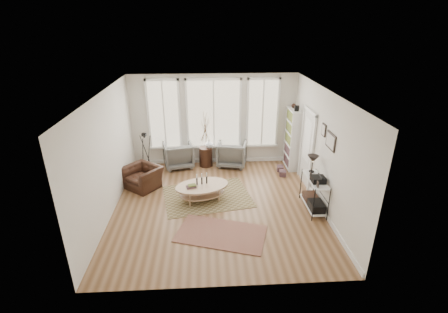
{
  "coord_description": "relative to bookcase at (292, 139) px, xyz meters",
  "views": [
    {
      "loc": [
        -0.26,
        -7.16,
        4.43
      ],
      "look_at": [
        0.2,
        0.6,
        1.1
      ],
      "focal_mm": 26.0,
      "sensor_mm": 36.0,
      "label": 1
    }
  ],
  "objects": [
    {
      "name": "door",
      "position": [
        0.13,
        -1.08,
        0.17
      ],
      "size": [
        0.09,
        1.06,
        2.22
      ],
      "color": "silver",
      "rests_on": "ground"
    },
    {
      "name": "armchair_left",
      "position": [
        -3.6,
        0.22,
        -0.55
      ],
      "size": [
        1.06,
        1.08,
        0.82
      ],
      "primitive_type": "imported",
      "rotation": [
        0.0,
        0.0,
        3.38
      ],
      "color": "slate",
      "rests_on": "ground"
    },
    {
      "name": "bookcase",
      "position": [
        0.0,
        0.0,
        0.0
      ],
      "size": [
        0.31,
        0.85,
        2.06
      ],
      "color": "white",
      "rests_on": "ground"
    },
    {
      "name": "book_stack_far",
      "position": [
        -0.39,
        -0.64,
        -0.87
      ],
      "size": [
        0.24,
        0.28,
        0.16
      ],
      "primitive_type": "cube",
      "rotation": [
        0.0,
        0.0,
        -0.17
      ],
      "color": "brown",
      "rests_on": "ground"
    },
    {
      "name": "vase",
      "position": [
        -2.6,
        0.22,
        -0.19
      ],
      "size": [
        0.31,
        0.31,
        0.26
      ],
      "primitive_type": "imported",
      "rotation": [
        0.0,
        0.0,
        -0.24
      ],
      "color": "silver",
      "rests_on": "side_table"
    },
    {
      "name": "tripod_camera",
      "position": [
        -4.53,
        -0.2,
        -0.36
      ],
      "size": [
        0.46,
        0.46,
        1.3
      ],
      "color": "black",
      "rests_on": "ground"
    },
    {
      "name": "wall_art",
      "position": [
        0.14,
        -2.49,
        0.92
      ],
      "size": [
        0.04,
        0.88,
        0.44
      ],
      "color": "black",
      "rests_on": "ground"
    },
    {
      "name": "rug_main",
      "position": [
        -2.7,
        -1.76,
        -0.95
      ],
      "size": [
        2.53,
        2.09,
        0.01
      ],
      "primitive_type": "cube",
      "rotation": [
        0.0,
        0.0,
        0.19
      ],
      "color": "brown",
      "rests_on": "ground"
    },
    {
      "name": "book_stack_near",
      "position": [
        -0.39,
        -0.3,
        -0.88
      ],
      "size": [
        0.23,
        0.27,
        0.16
      ],
      "primitive_type": "cube",
      "rotation": [
        0.0,
        0.0,
        -0.13
      ],
      "color": "brown",
      "rests_on": "ground"
    },
    {
      "name": "coffee_table",
      "position": [
        -2.84,
        -1.94,
        -0.61
      ],
      "size": [
        1.57,
        1.22,
        0.64
      ],
      "color": "tan",
      "rests_on": "ground"
    },
    {
      "name": "armchair_right",
      "position": [
        -1.87,
        0.22,
        -0.54
      ],
      "size": [
        1.06,
        1.08,
        0.83
      ],
      "primitive_type": "imported",
      "rotation": [
        0.0,
        0.0,
        2.92
      ],
      "color": "slate",
      "rests_on": "ground"
    },
    {
      "name": "side_table",
      "position": [
        -2.71,
        0.22,
        -0.11
      ],
      "size": [
        0.42,
        0.42,
        1.76
      ],
      "color": "#321B12",
      "rests_on": "ground"
    },
    {
      "name": "bay_window",
      "position": [
        -2.44,
        0.49,
        0.65
      ],
      "size": [
        4.14,
        0.12,
        2.24
      ],
      "color": "tan",
      "rests_on": "ground"
    },
    {
      "name": "rug_runner",
      "position": [
        -2.41,
        -3.44,
        -0.94
      ],
      "size": [
        2.17,
        1.61,
        0.01
      ],
      "primitive_type": "cube",
      "rotation": [
        0.0,
        0.0,
        -0.31
      ],
      "color": "maroon",
      "rests_on": "ground"
    },
    {
      "name": "low_shelf",
      "position": [
        -0.06,
        -2.52,
        -0.44
      ],
      "size": [
        0.38,
        1.08,
        1.3
      ],
      "color": "white",
      "rests_on": "ground"
    },
    {
      "name": "room",
      "position": [
        -2.42,
        -2.2,
        0.47
      ],
      "size": [
        5.5,
        5.54,
        2.9
      ],
      "color": "#896342",
      "rests_on": "ground"
    },
    {
      "name": "accent_chair",
      "position": [
        -4.5,
        -1.11,
        -0.65
      ],
      "size": [
        1.26,
        1.24,
        0.62
      ],
      "primitive_type": "imported",
      "rotation": [
        0.0,
        0.0,
        -0.68
      ],
      "color": "#321B12",
      "rests_on": "ground"
    }
  ]
}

